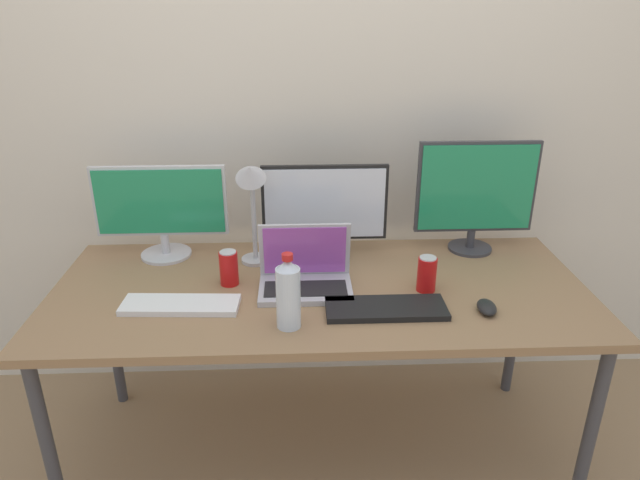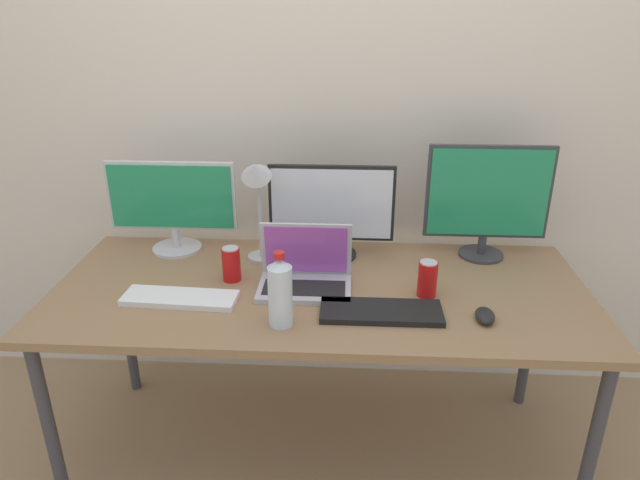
# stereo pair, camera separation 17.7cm
# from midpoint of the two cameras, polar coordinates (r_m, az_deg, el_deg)

# --- Properties ---
(ground_plane) EXTENTS (16.00, 16.00, 0.00)m
(ground_plane) POSITION_cam_midpoint_polar(r_m,az_deg,el_deg) (2.45, 2.19, -20.18)
(ground_plane) COLOR #9E7F5B
(wall_back) EXTENTS (7.00, 0.08, 2.60)m
(wall_back) POSITION_cam_midpoint_polar(r_m,az_deg,el_deg) (2.40, 2.98, 13.98)
(wall_back) COLOR silver
(wall_back) RESTS_ON ground
(work_desk) EXTENTS (1.88, 0.81, 0.74)m
(work_desk) POSITION_cam_midpoint_polar(r_m,az_deg,el_deg) (2.04, 2.49, -6.10)
(work_desk) COLOR #424247
(work_desk) RESTS_ON ground
(monitor_left) EXTENTS (0.50, 0.20, 0.37)m
(monitor_left) POSITION_cam_midpoint_polar(r_m,az_deg,el_deg) (2.28, -12.44, 3.59)
(monitor_left) COLOR silver
(monitor_left) RESTS_ON work_desk
(monitor_center) EXTENTS (0.48, 0.20, 0.37)m
(monitor_center) POSITION_cam_midpoint_polar(r_m,az_deg,el_deg) (2.18, 3.48, 2.99)
(monitor_center) COLOR black
(monitor_center) RESTS_ON work_desk
(monitor_right) EXTENTS (0.47, 0.17, 0.44)m
(monitor_right) POSITION_cam_midpoint_polar(r_m,az_deg,el_deg) (2.28, 18.59, 3.96)
(monitor_right) COLOR #38383D
(monitor_right) RESTS_ON work_desk
(laptop_silver) EXTENTS (0.32, 0.21, 0.22)m
(laptop_silver) POSITION_cam_midpoint_polar(r_m,az_deg,el_deg) (1.99, 1.04, -3.41)
(laptop_silver) COLOR #B7B7BC
(laptop_silver) RESTS_ON work_desk
(keyboard_main) EXTENTS (0.39, 0.15, 0.02)m
(keyboard_main) POSITION_cam_midpoint_polar(r_m,az_deg,el_deg) (1.87, 8.85, -7.15)
(keyboard_main) COLOR black
(keyboard_main) RESTS_ON work_desk
(keyboard_aux) EXTENTS (0.39, 0.14, 0.02)m
(keyboard_aux) POSITION_cam_midpoint_polar(r_m,az_deg,el_deg) (1.96, -11.34, -5.78)
(keyboard_aux) COLOR white
(keyboard_aux) RESTS_ON work_desk
(mouse_by_keyboard) EXTENTS (0.07, 0.10, 0.03)m
(mouse_by_keyboard) POSITION_cam_midpoint_polar(r_m,az_deg,el_deg) (1.91, 18.76, -7.24)
(mouse_by_keyboard) COLOR black
(mouse_by_keyboard) RESTS_ON work_desk
(water_bottle) EXTENTS (0.08, 0.08, 0.25)m
(water_bottle) POSITION_cam_midpoint_polar(r_m,az_deg,el_deg) (1.74, -1.11, -5.30)
(water_bottle) COLOR silver
(water_bottle) RESTS_ON work_desk
(soda_can_near_keyboard) EXTENTS (0.07, 0.07, 0.13)m
(soda_can_near_keyboard) POSITION_cam_midpoint_polar(r_m,az_deg,el_deg) (2.05, -6.45, -2.46)
(soda_can_near_keyboard) COLOR red
(soda_can_near_keyboard) RESTS_ON work_desk
(soda_can_by_laptop) EXTENTS (0.07, 0.07, 0.13)m
(soda_can_by_laptop) POSITION_cam_midpoint_polar(r_m,az_deg,el_deg) (1.99, 13.22, -3.86)
(soda_can_by_laptop) COLOR red
(soda_can_by_laptop) RESTS_ON work_desk
(desk_lamp) EXTENTS (0.11, 0.18, 0.43)m
(desk_lamp) POSITION_cam_midpoint_polar(r_m,az_deg,el_deg) (2.08, -3.89, 4.83)
(desk_lamp) COLOR #B7B7BC
(desk_lamp) RESTS_ON work_desk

